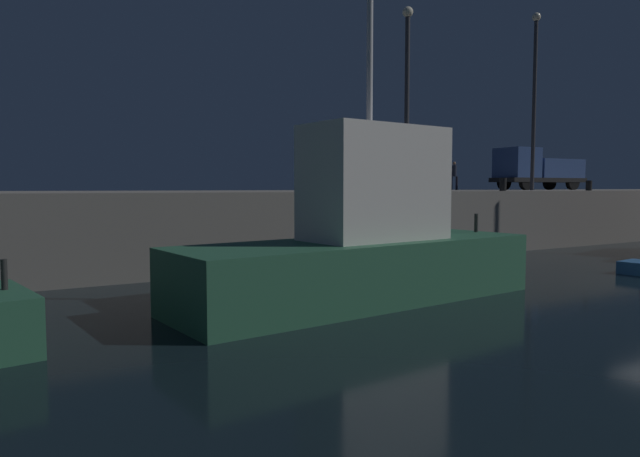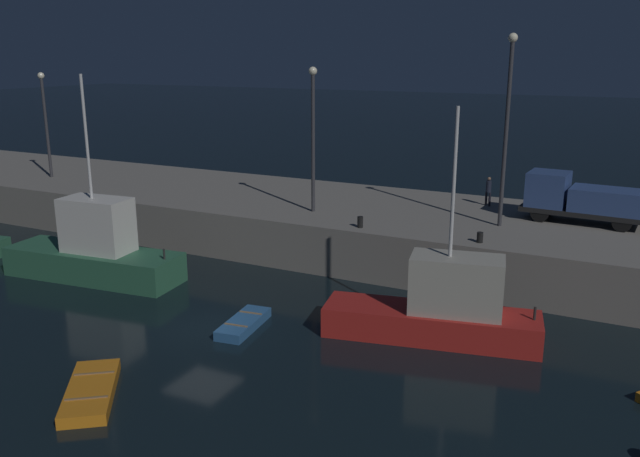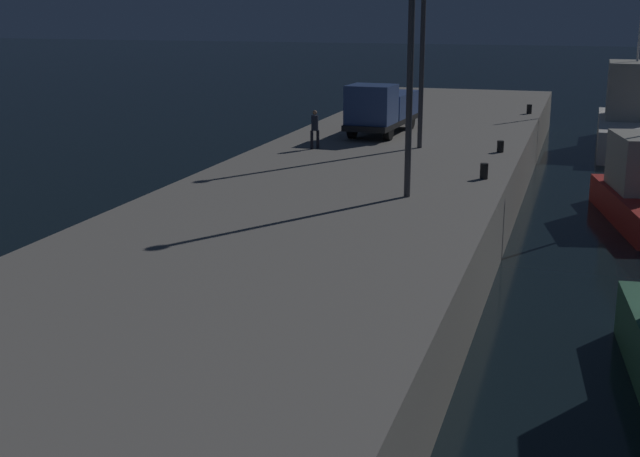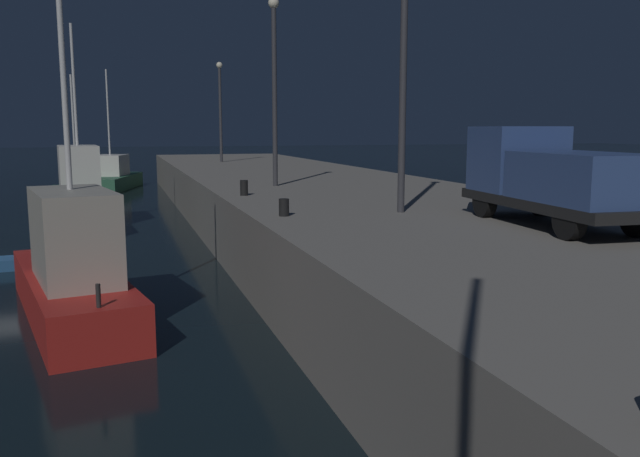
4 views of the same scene
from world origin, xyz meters
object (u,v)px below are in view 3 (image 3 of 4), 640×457
(fishing_boat_white, at_px, (633,119))
(bollard_east, at_px, (484,171))
(lamp_post_east, at_px, (411,54))
(dockworker, at_px, (315,127))
(bollard_west, at_px, (500,146))
(bollard_central, at_px, (529,109))
(lamp_post_central, at_px, (423,20))
(fishing_boat_blue, at_px, (639,190))
(utility_truck, at_px, (381,108))

(fishing_boat_white, bearing_deg, bollard_east, 166.35)
(lamp_post_east, xyz_separation_m, dockworker, (8.03, 5.57, -3.51))
(fishing_boat_white, xyz_separation_m, bollard_west, (-18.54, 5.93, 0.94))
(bollard_central, distance_m, bollard_east, 19.28)
(bollard_west, bearing_deg, lamp_post_central, 87.40)
(fishing_boat_blue, relative_size, bollard_central, 17.42)
(dockworker, xyz_separation_m, bollard_east, (-4.44, -7.55, -0.64))
(bollard_east, bearing_deg, bollard_west, 0.15)
(fishing_boat_white, relative_size, lamp_post_east, 1.76)
(fishing_boat_blue, distance_m, bollard_west, 5.66)
(lamp_post_east, distance_m, bollard_central, 23.36)
(bollard_west, bearing_deg, utility_truck, 58.80)
(fishing_boat_white, distance_m, bollard_west, 19.49)
(utility_truck, xyz_separation_m, bollard_central, (9.92, -6.08, -0.96))
(utility_truck, relative_size, bollard_east, 11.04)
(bollard_east, bearing_deg, fishing_boat_blue, -43.60)
(bollard_west, bearing_deg, bollard_east, -179.85)
(fishing_boat_blue, bearing_deg, utility_truck, 72.16)
(bollard_central, bearing_deg, utility_truck, 148.49)
(fishing_boat_blue, xyz_separation_m, bollard_east, (-5.73, 5.45, 1.51))
(fishing_boat_blue, xyz_separation_m, bollard_central, (13.56, 5.23, 1.49))
(lamp_post_central, height_order, bollard_west, lamp_post_central)
(bollard_west, relative_size, bollard_east, 0.87)
(lamp_post_central, bearing_deg, lamp_post_east, -171.63)
(fishing_boat_blue, height_order, bollard_west, fishing_boat_blue)
(lamp_post_central, relative_size, bollard_east, 16.65)
(lamp_post_east, xyz_separation_m, bollard_west, (9.42, -1.97, -4.20))
(utility_truck, height_order, dockworker, utility_truck)
(fishing_boat_blue, bearing_deg, dockworker, 95.65)
(lamp_post_central, bearing_deg, bollard_west, -92.60)
(fishing_boat_white, xyz_separation_m, utility_truck, (-15.00, 11.77, 1.91))
(fishing_boat_white, distance_m, lamp_post_central, 21.45)
(fishing_boat_blue, relative_size, bollard_west, 18.80)
(fishing_boat_white, relative_size, dockworker, 8.21)
(lamp_post_east, relative_size, bollard_east, 13.79)
(lamp_post_east, bearing_deg, fishing_boat_blue, -38.59)
(utility_truck, xyz_separation_m, bollard_west, (-3.54, -5.84, -0.98))
(dockworker, distance_m, bollard_central, 16.77)
(fishing_boat_blue, distance_m, bollard_central, 14.60)
(lamp_post_central, bearing_deg, dockworker, 110.35)
(fishing_boat_white, xyz_separation_m, bollard_east, (-24.37, 5.92, 0.97))
(lamp_post_central, bearing_deg, bollard_east, -150.42)
(bollard_central, bearing_deg, bollard_west, 178.97)
(bollard_east, bearing_deg, bollard_central, -0.67)
(dockworker, bearing_deg, lamp_post_east, -145.27)
(lamp_post_east, height_order, bollard_west, lamp_post_east)
(bollard_west, height_order, bollard_east, bollard_east)
(fishing_boat_blue, xyz_separation_m, lamp_post_east, (-9.32, 7.44, 5.67))
(fishing_boat_white, bearing_deg, lamp_post_central, 153.13)
(dockworker, relative_size, bollard_east, 2.95)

